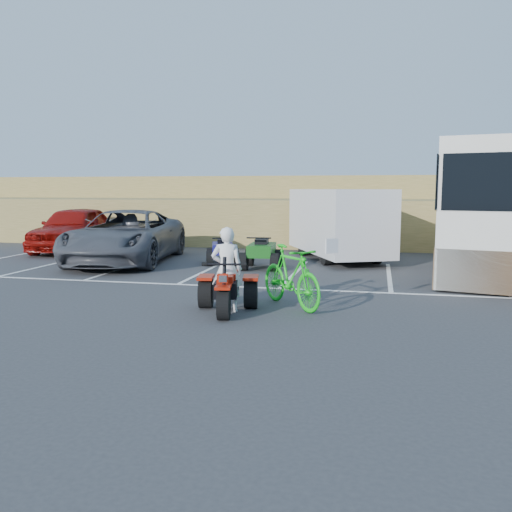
% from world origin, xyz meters
% --- Properties ---
extents(ground, '(100.00, 100.00, 0.00)m').
position_xyz_m(ground, '(0.00, 0.00, 0.00)').
color(ground, '#353537').
rests_on(ground, ground).
extents(parking_stripes, '(28.00, 5.16, 0.01)m').
position_xyz_m(parking_stripes, '(0.87, 4.07, 0.00)').
color(parking_stripes, white).
rests_on(parking_stripes, ground).
extents(grass_embankment, '(40.00, 8.50, 3.10)m').
position_xyz_m(grass_embankment, '(0.00, 15.48, 1.42)').
color(grass_embankment, olive).
rests_on(grass_embankment, ground).
extents(red_trike_atv, '(1.54, 1.87, 1.08)m').
position_xyz_m(red_trike_atv, '(-0.57, -0.45, 0.00)').
color(red_trike_atv, '#A01A09').
rests_on(red_trike_atv, ground).
extents(rider, '(0.69, 0.52, 1.72)m').
position_xyz_m(rider, '(-0.60, -0.30, 0.86)').
color(rider, white).
rests_on(rider, ground).
extents(green_dirt_bike, '(1.89, 2.04, 1.30)m').
position_xyz_m(green_dirt_bike, '(0.59, 0.38, 0.65)').
color(green_dirt_bike, '#14BF19').
rests_on(green_dirt_bike, ground).
extents(grey_pickup, '(3.78, 6.67, 1.76)m').
position_xyz_m(grey_pickup, '(-5.94, 6.07, 0.88)').
color(grey_pickup, '#494A51').
rests_on(grey_pickup, ground).
extents(red_car, '(2.84, 5.48, 1.78)m').
position_xyz_m(red_car, '(-9.47, 8.75, 0.89)').
color(red_car, maroon).
rests_on(red_car, ground).
extents(cargo_trailer, '(4.08, 5.66, 2.45)m').
position_xyz_m(cargo_trailer, '(0.99, 8.40, 1.33)').
color(cargo_trailer, silver).
rests_on(cargo_trailer, ground).
extents(rv_motorhome, '(4.80, 10.43, 3.64)m').
position_xyz_m(rv_motorhome, '(6.06, 7.41, 1.58)').
color(rv_motorhome, silver).
rests_on(rv_motorhome, ground).
extents(quad_atv_blue, '(1.42, 1.66, 0.92)m').
position_xyz_m(quad_atv_blue, '(-2.65, 6.40, 0.00)').
color(quad_atv_blue, navy).
rests_on(quad_atv_blue, ground).
extents(quad_atv_green, '(1.29, 1.66, 1.04)m').
position_xyz_m(quad_atv_green, '(-1.16, 5.66, 0.00)').
color(quad_atv_green, '#135314').
rests_on(quad_atv_green, ground).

